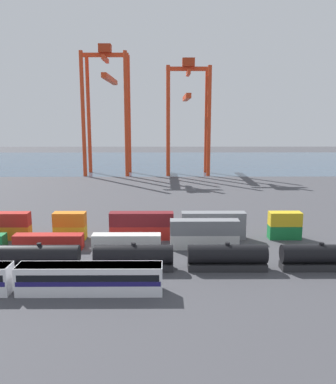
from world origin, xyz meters
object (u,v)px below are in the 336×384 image
object	(u,v)px
shipping_container_3	(204,241)
gantry_crane_west	(107,97)
shipping_container_9	(142,232)
freight_tank_row	(227,257)
passenger_train	(14,278)
gantry_crane_central	(188,106)

from	to	relation	value
shipping_container_3	gantry_crane_west	bearing A→B (deg)	107.30
shipping_container_9	gantry_crane_west	world-z (taller)	gantry_crane_west
freight_tank_row	gantry_crane_west	size ratio (longest dim) A/B	1.36
freight_tank_row	shipping_container_3	size ratio (longest dim) A/B	5.69
passenger_train	gantry_crane_west	world-z (taller)	gantry_crane_west
freight_tank_row	gantry_crane_central	size ratio (longest dim) A/B	1.51
gantry_crane_central	freight_tank_row	bearing A→B (deg)	-89.82
passenger_train	gantry_crane_central	xyz separation A→B (m)	(28.96, 115.27, 25.13)
freight_tank_row	passenger_train	bearing A→B (deg)	-164.61
shipping_container_3	shipping_container_9	xyz separation A→B (m)	(-11.41, 5.68, 0.00)
freight_tank_row	gantry_crane_central	world-z (taller)	gantry_crane_central
gantry_crane_west	passenger_train	bearing A→B (deg)	-88.25
passenger_train	freight_tank_row	bearing A→B (deg)	15.39
passenger_train	shipping_container_3	bearing A→B (deg)	34.21
passenger_train	shipping_container_9	xyz separation A→B (m)	(15.37, 23.88, -0.84)
shipping_container_3	gantry_crane_central	distance (m)	100.51
gantry_crane_west	gantry_crane_central	bearing A→B (deg)	-0.40
shipping_container_3	gantry_crane_west	xyz separation A→B (m)	(-30.30, 97.29, 29.80)
shipping_container_3	gantry_crane_west	distance (m)	106.17
freight_tank_row	shipping_container_3	bearing A→B (deg)	103.95
freight_tank_row	gantry_crane_west	world-z (taller)	gantry_crane_west
shipping_container_3	shipping_container_9	size ratio (longest dim) A/B	1.00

